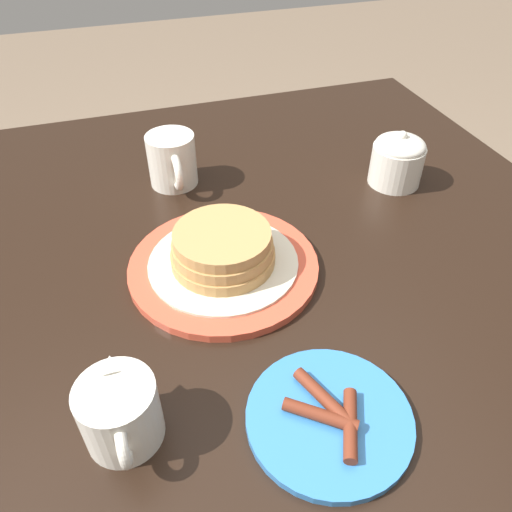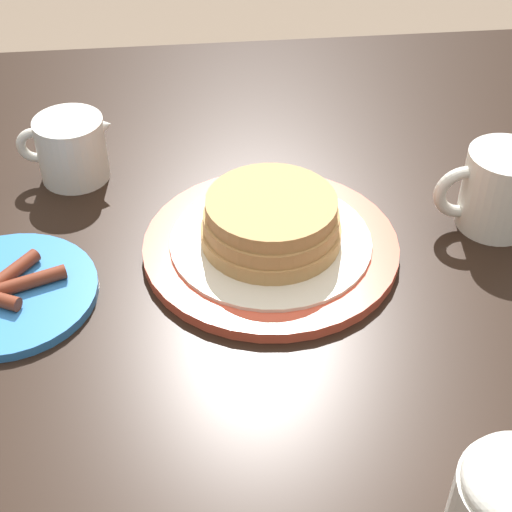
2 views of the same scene
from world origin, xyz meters
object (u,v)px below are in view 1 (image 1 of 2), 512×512
coffee_mug (172,160)px  side_plate_bacon (333,416)px  pancake_plate (223,257)px  sugar_bowl (398,159)px  creamer_pitcher (120,411)px

coffee_mug → side_plate_bacon: bearing=7.8°
pancake_plate → sugar_bowl: sugar_bowl is taller
side_plate_bacon → sugar_bowl: bearing=143.0°
coffee_mug → creamer_pitcher: (0.45, -0.14, -0.01)m
side_plate_bacon → coffee_mug: size_ratio=1.55×
side_plate_bacon → coffee_mug: (-0.51, -0.07, 0.04)m
side_plate_bacon → coffee_mug: 0.51m
sugar_bowl → coffee_mug: bearing=-107.4°
coffee_mug → creamer_pitcher: bearing=-17.0°
side_plate_bacon → sugar_bowl: sugar_bowl is taller
coffee_mug → sugar_bowl: 0.38m
coffee_mug → sugar_bowl: size_ratio=1.16×
side_plate_bacon → creamer_pitcher: creamer_pitcher is taller
pancake_plate → creamer_pitcher: bearing=-37.4°
coffee_mug → sugar_bowl: sugar_bowl is taller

